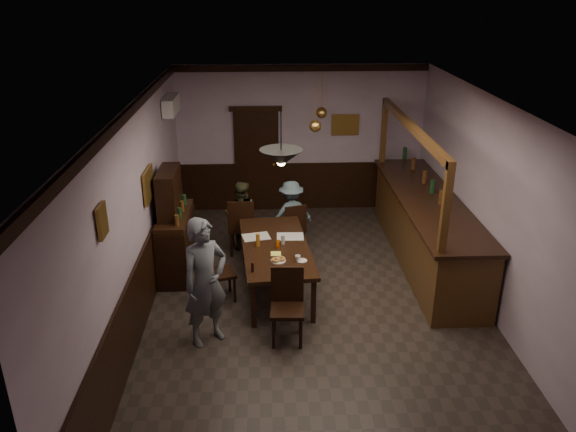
{
  "coord_description": "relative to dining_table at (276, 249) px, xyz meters",
  "views": [
    {
      "loc": [
        -0.73,
        -7.11,
        4.5
      ],
      "look_at": [
        -0.39,
        0.82,
        1.15
      ],
      "focal_mm": 35.0,
      "sensor_mm": 36.0,
      "label": 1
    }
  ],
  "objects": [
    {
      "name": "saucer",
      "position": [
        0.37,
        -0.53,
        0.07
      ],
      "size": [
        0.15,
        0.15,
        0.01
      ],
      "primitive_type": "cylinder",
      "color": "white",
      "rests_on": "dining_table"
    },
    {
      "name": "door_back",
      "position": [
        -0.31,
        3.33,
        0.36
      ],
      "size": [
        0.9,
        0.06,
        2.1
      ],
      "primitive_type": "cube",
      "color": "black",
      "rests_on": "ground"
    },
    {
      "name": "picture_left_large",
      "position": [
        -1.87,
        0.18,
        1.01
      ],
      "size": [
        0.04,
        0.62,
        0.48
      ],
      "color": "olive",
      "rests_on": "ground"
    },
    {
      "name": "newspaper_right",
      "position": [
        0.24,
        0.3,
        0.07
      ],
      "size": [
        0.43,
        0.31,
        0.01
      ],
      "primitive_type": "cube",
      "rotation": [
        0.0,
        0.0,
        -0.02
      ],
      "color": "silver",
      "rests_on": "dining_table"
    },
    {
      "name": "person_seated_right",
      "position": [
        0.32,
        1.58,
        -0.07
      ],
      "size": [
        0.89,
        0.67,
        1.22
      ],
      "primitive_type": "imported",
      "rotation": [
        0.0,
        0.0,
        3.45
      ],
      "color": "slate",
      "rests_on": "ground"
    },
    {
      "name": "chair_side",
      "position": [
        -0.9,
        -0.29,
        -0.17
      ],
      "size": [
        0.5,
        0.5,
        0.93
      ],
      "rotation": [
        0.0,
        0.0,
        1.86
      ],
      "color": "black",
      "rests_on": "ground"
    },
    {
      "name": "bar_counter",
      "position": [
        2.58,
        0.89,
        -0.07
      ],
      "size": [
        1.0,
        4.31,
        2.42
      ],
      "color": "#4D2E14",
      "rests_on": "ground"
    },
    {
      "name": "chair_far_right",
      "position": [
        0.35,
        1.31,
        -0.19
      ],
      "size": [
        0.48,
        0.48,
        0.9
      ],
      "rotation": [
        0.0,
        0.0,
        3.41
      ],
      "color": "black",
      "rests_on": "ground"
    },
    {
      "name": "pepper_mill",
      "position": [
        -0.34,
        -0.83,
        0.13
      ],
      "size": [
        0.04,
        0.04,
        0.14
      ],
      "primitive_type": "cylinder",
      "color": "black",
      "rests_on": "dining_table"
    },
    {
      "name": "pendant_brass_mid",
      "position": [
        0.69,
        1.23,
        1.61
      ],
      "size": [
        0.2,
        0.2,
        0.81
      ],
      "color": "#BF8C3F",
      "rests_on": "ground"
    },
    {
      "name": "dining_table",
      "position": [
        0.0,
        0.0,
        0.0
      ],
      "size": [
        1.19,
        2.28,
        0.75
      ],
      "rotation": [
        0.0,
        0.0,
        0.09
      ],
      "color": "black",
      "rests_on": "ground"
    },
    {
      "name": "pendant_brass_far",
      "position": [
        0.89,
        2.21,
        1.61
      ],
      "size": [
        0.2,
        0.2,
        0.81
      ],
      "color": "#BF8C3F",
      "rests_on": "ground"
    },
    {
      "name": "pastry_ring_b",
      "position": [
        0.07,
        -0.52,
        0.1
      ],
      "size": [
        0.13,
        0.13,
        0.04
      ],
      "primitive_type": "torus",
      "color": "#C68C47",
      "rests_on": "pastry_plate"
    },
    {
      "name": "pastry_ring_a",
      "position": [
        -0.01,
        -0.55,
        0.1
      ],
      "size": [
        0.13,
        0.13,
        0.04
      ],
      "primitive_type": "torus",
      "color": "#C68C47",
      "rests_on": "pastry_plate"
    },
    {
      "name": "person_seated_left",
      "position": [
        -0.58,
        1.51,
        -0.06
      ],
      "size": [
        0.63,
        0.51,
        1.26
      ],
      "primitive_type": "imported",
      "rotation": [
        0.0,
        0.0,
        3.09
      ],
      "color": "#434228",
      "rests_on": "ground"
    },
    {
      "name": "newspaper_left",
      "position": [
        -0.3,
        0.32,
        0.07
      ],
      "size": [
        0.48,
        0.39,
        0.01
      ],
      "primitive_type": "cube",
      "rotation": [
        0.0,
        0.0,
        0.23
      ],
      "color": "silver",
      "rests_on": "dining_table"
    },
    {
      "name": "chair_near",
      "position": [
        0.12,
        -1.31,
        -0.13
      ],
      "size": [
        0.46,
        0.46,
        1.01
      ],
      "rotation": [
        0.0,
        0.0,
        -0.05
      ],
      "color": "black",
      "rests_on": "ground"
    },
    {
      "name": "pastry_plate",
      "position": [
        0.03,
        -0.52,
        0.07
      ],
      "size": [
        0.22,
        0.22,
        0.01
      ],
      "primitive_type": "cylinder",
      "color": "white",
      "rests_on": "dining_table"
    },
    {
      "name": "picture_left_small",
      "position": [
        -1.87,
        -2.22,
        1.46
      ],
      "size": [
        0.04,
        0.28,
        0.36
      ],
      "color": "olive",
      "rests_on": "ground"
    },
    {
      "name": "ac_unit",
      "position": [
        -1.79,
        2.28,
        1.76
      ],
      "size": [
        0.2,
        0.85,
        0.3
      ],
      "color": "white",
      "rests_on": "ground"
    },
    {
      "name": "pendant_iron",
      "position": [
        0.07,
        -0.8,
        1.7
      ],
      "size": [
        0.56,
        0.56,
        0.72
      ],
      "color": "black",
      "rests_on": "ground"
    },
    {
      "name": "chair_far_left",
      "position": [
        -0.57,
        1.22,
        -0.11
      ],
      "size": [
        0.46,
        0.46,
        1.04
      ],
      "rotation": [
        0.0,
        0.0,
        3.12
      ],
      "color": "black",
      "rests_on": "ground"
    },
    {
      "name": "water_glass",
      "position": [
        0.12,
        0.04,
        0.14
      ],
      "size": [
        0.06,
        0.06,
        0.15
      ],
      "primitive_type": "cylinder",
      "color": "silver",
      "rests_on": "dining_table"
    },
    {
      "name": "person_standing",
      "position": [
        -0.94,
        -1.34,
        0.2
      ],
      "size": [
        0.77,
        0.73,
        1.77
      ],
      "primitive_type": "imported",
      "rotation": [
        0.0,
        0.0,
        0.66
      ],
      "color": "#585C65",
      "rests_on": "ground"
    },
    {
      "name": "picture_back",
      "position": [
        1.49,
        3.34,
        1.11
      ],
      "size": [
        0.55,
        0.04,
        0.42
      ],
      "color": "olive",
      "rests_on": "ground"
    },
    {
      "name": "soda_can",
      "position": [
        0.04,
        -0.08,
        0.12
      ],
      "size": [
        0.07,
        0.07,
        0.12
      ],
      "primitive_type": "cylinder",
      "color": "orange",
      "rests_on": "dining_table"
    },
    {
      "name": "napkin",
      "position": [
        -0.0,
        -0.28,
        0.07
      ],
      "size": [
        0.16,
        0.16,
        0.0
      ],
      "primitive_type": "cube",
      "rotation": [
        0.0,
        0.0,
        0.09
      ],
      "color": "#FFFA5D",
      "rests_on": "dining_table"
    },
    {
      "name": "sideboard",
      "position": [
        -1.62,
        0.63,
        0.03
      ],
      "size": [
        0.48,
        1.34,
        1.78
      ],
      "color": "black",
      "rests_on": "ground"
    },
    {
      "name": "room",
      "position": [
        0.59,
        -0.62,
        0.81
      ],
      "size": [
        5.01,
        8.01,
        3.01
      ],
      "color": "#2D2621",
      "rests_on": "ground"
    },
    {
      "name": "coffee_cup",
      "position": [
        0.31,
        -0.52,
        0.11
      ],
      "size": [
        0.09,
        0.09,
        0.07
      ],
      "primitive_type": "imported",
      "rotation": [
        0.0,
        0.0,
        0.09
      ],
      "color": "white",
      "rests_on": "saucer"
    },
    {
      "name": "beer_glass",
      "position": [
        -0.27,
        -0.01,
        0.16
      ],
      "size": [
        0.06,
        0.06,
        0.2
      ],
      "primitive_type": "cylinder",
      "color": "#BF721E",
      "rests_on": "dining_table"
    }
  ]
}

